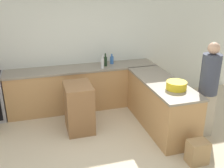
{
  "coord_description": "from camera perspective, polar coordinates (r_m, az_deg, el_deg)",
  "views": [
    {
      "loc": [
        -0.88,
        -3.32,
        2.65
      ],
      "look_at": [
        0.31,
        0.8,
        0.99
      ],
      "focal_mm": 42.0,
      "sensor_mm": 36.0,
      "label": 1
    }
  ],
  "objects": [
    {
      "name": "counter_back",
      "position": [
        5.84,
        -6.3,
        -0.77
      ],
      "size": [
        3.25,
        0.62,
        0.94
      ],
      "color": "tan",
      "rests_on": "ground_plane"
    },
    {
      "name": "island_table",
      "position": [
        4.98,
        -7.22,
        -5.07
      ],
      "size": [
        0.49,
        0.67,
        0.91
      ],
      "color": "brown",
      "rests_on": "ground_plane"
    },
    {
      "name": "wine_bottle_dark",
      "position": [
        5.72,
        -1.44,
        5.01
      ],
      "size": [
        0.07,
        0.07,
        0.28
      ],
      "color": "black",
      "rests_on": "counter_back"
    },
    {
      "name": "ground_plane",
      "position": [
        4.34,
        -1.05,
        -16.43
      ],
      "size": [
        14.0,
        14.0,
        0.0
      ],
      "primitive_type": "plane",
      "color": "beige"
    },
    {
      "name": "water_bottle_blue",
      "position": [
        5.89,
        -0.05,
        5.27
      ],
      "size": [
        0.08,
        0.08,
        0.22
      ],
      "color": "#386BB7",
      "rests_on": "counter_back"
    },
    {
      "name": "paper_bag",
      "position": [
        4.4,
        18.1,
        -13.89
      ],
      "size": [
        0.31,
        0.23,
        0.38
      ],
      "color": "#A88456",
      "rests_on": "ground_plane"
    },
    {
      "name": "vinegar_bottle_clear",
      "position": [
        5.57,
        -2.09,
        4.63
      ],
      "size": [
        0.07,
        0.07,
        0.3
      ],
      "color": "silver",
      "rests_on": "counter_back"
    },
    {
      "name": "counter_peninsula",
      "position": [
        5.13,
        10.5,
        -4.27
      ],
      "size": [
        0.69,
        1.92,
        0.94
      ],
      "color": "tan",
      "rests_on": "ground_plane"
    },
    {
      "name": "person_at_peninsula",
      "position": [
        4.84,
        20.23,
        -0.66
      ],
      "size": [
        0.32,
        0.32,
        1.74
      ],
      "color": "#ADA38E",
      "rests_on": "ground_plane"
    },
    {
      "name": "wall_back",
      "position": [
        5.89,
        -7.21,
        8.34
      ],
      "size": [
        8.0,
        0.06,
        2.7
      ],
      "color": "silver",
      "rests_on": "ground_plane"
    },
    {
      "name": "mixing_bowl",
      "position": [
        4.61,
        13.84,
        -0.29
      ],
      "size": [
        0.35,
        0.35,
        0.14
      ],
      "color": "yellow",
      "rests_on": "counter_peninsula"
    }
  ]
}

